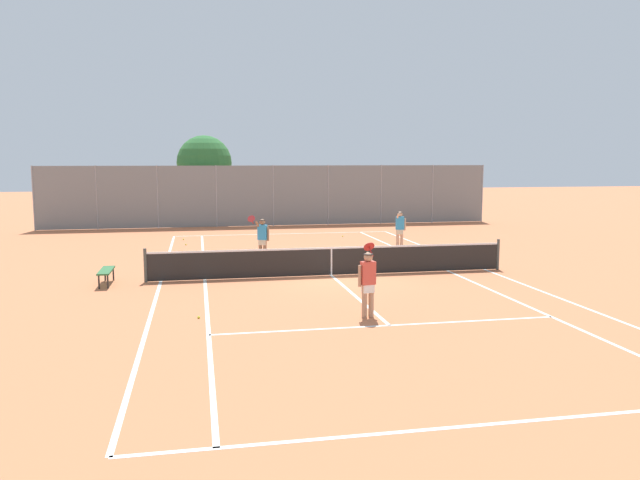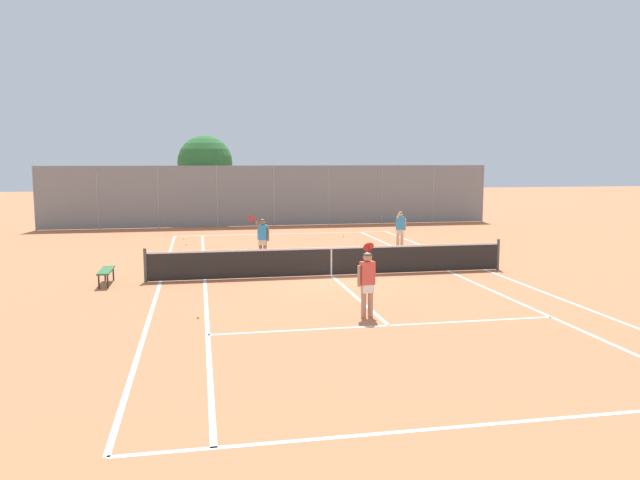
{
  "view_description": "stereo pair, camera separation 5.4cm",
  "coord_description": "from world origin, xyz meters",
  "px_view_note": "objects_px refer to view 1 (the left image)",
  "views": [
    {
      "loc": [
        -4.29,
        -19.89,
        3.82
      ],
      "look_at": [
        -0.09,
        1.5,
        1.0
      ],
      "focal_mm": 35.0,
      "sensor_mm": 36.0,
      "label": 1
    },
    {
      "loc": [
        -4.24,
        -19.9,
        3.82
      ],
      "look_at": [
        -0.09,
        1.5,
        1.0
      ],
      "focal_mm": 35.0,
      "sensor_mm": 36.0,
      "label": 2
    }
  ],
  "objects_px": {
    "player_far_right": "(400,227)",
    "loose_tennis_ball_3": "(183,239)",
    "player_near_side": "(368,280)",
    "loose_tennis_ball_1": "(181,264)",
    "loose_tennis_ball_0": "(343,236)",
    "player_far_left": "(262,237)",
    "loose_tennis_ball_4": "(199,317)",
    "tennis_net": "(331,260)",
    "loose_tennis_ball_2": "(186,245)",
    "tree_behind_left": "(205,165)",
    "courtside_bench": "(106,271)"
  },
  "relations": [
    {
      "from": "player_far_right",
      "to": "player_far_left",
      "type": "bearing_deg",
      "value": -159.69
    },
    {
      "from": "loose_tennis_ball_3",
      "to": "tree_behind_left",
      "type": "bearing_deg",
      "value": 81.29
    },
    {
      "from": "tennis_net",
      "to": "player_near_side",
      "type": "relative_size",
      "value": 6.76
    },
    {
      "from": "loose_tennis_ball_2",
      "to": "player_far_left",
      "type": "bearing_deg",
      "value": -60.09
    },
    {
      "from": "player_far_right",
      "to": "loose_tennis_ball_1",
      "type": "distance_m",
      "value": 9.61
    },
    {
      "from": "player_far_left",
      "to": "loose_tennis_ball_3",
      "type": "relative_size",
      "value": 26.88
    },
    {
      "from": "player_near_side",
      "to": "loose_tennis_ball_4",
      "type": "bearing_deg",
      "value": 170.7
    },
    {
      "from": "loose_tennis_ball_0",
      "to": "player_far_left",
      "type": "bearing_deg",
      "value": -124.87
    },
    {
      "from": "player_near_side",
      "to": "player_far_left",
      "type": "xyz_separation_m",
      "value": [
        -1.64,
        8.93,
        0.0
      ]
    },
    {
      "from": "player_near_side",
      "to": "player_far_right",
      "type": "xyz_separation_m",
      "value": [
        4.54,
        11.22,
        -0.02
      ]
    },
    {
      "from": "player_near_side",
      "to": "loose_tennis_ball_4",
      "type": "xyz_separation_m",
      "value": [
        -4.04,
        0.66,
        -0.89
      ]
    },
    {
      "from": "loose_tennis_ball_0",
      "to": "loose_tennis_ball_3",
      "type": "xyz_separation_m",
      "value": [
        -7.76,
        0.3,
        0.0
      ]
    },
    {
      "from": "tree_behind_left",
      "to": "courtside_bench",
      "type": "bearing_deg",
      "value": -100.16
    },
    {
      "from": "loose_tennis_ball_4",
      "to": "player_far_right",
      "type": "bearing_deg",
      "value": 50.89
    },
    {
      "from": "player_far_left",
      "to": "player_far_right",
      "type": "height_order",
      "value": "player_far_left"
    },
    {
      "from": "tennis_net",
      "to": "tree_behind_left",
      "type": "distance_m",
      "value": 19.04
    },
    {
      "from": "loose_tennis_ball_1",
      "to": "loose_tennis_ball_2",
      "type": "height_order",
      "value": "same"
    },
    {
      "from": "courtside_bench",
      "to": "loose_tennis_ball_0",
      "type": "bearing_deg",
      "value": 46.08
    },
    {
      "from": "loose_tennis_ball_0",
      "to": "loose_tennis_ball_1",
      "type": "bearing_deg",
      "value": -137.45
    },
    {
      "from": "player_near_side",
      "to": "player_far_right",
      "type": "bearing_deg",
      "value": 67.97
    },
    {
      "from": "loose_tennis_ball_3",
      "to": "player_far_right",
      "type": "bearing_deg",
      "value": -27.17
    },
    {
      "from": "tennis_net",
      "to": "loose_tennis_ball_4",
      "type": "distance_m",
      "value": 6.57
    },
    {
      "from": "loose_tennis_ball_4",
      "to": "tennis_net",
      "type": "bearing_deg",
      "value": 48.5
    },
    {
      "from": "loose_tennis_ball_2",
      "to": "tennis_net",
      "type": "bearing_deg",
      "value": -60.08
    },
    {
      "from": "player_far_right",
      "to": "loose_tennis_ball_2",
      "type": "height_order",
      "value": "player_far_right"
    },
    {
      "from": "player_near_side",
      "to": "loose_tennis_ball_1",
      "type": "bearing_deg",
      "value": 118.49
    },
    {
      "from": "player_far_right",
      "to": "tree_behind_left",
      "type": "relative_size",
      "value": 0.3
    },
    {
      "from": "loose_tennis_ball_0",
      "to": "tree_behind_left",
      "type": "relative_size",
      "value": 0.01
    },
    {
      "from": "player_far_right",
      "to": "loose_tennis_ball_2",
      "type": "distance_m",
      "value": 9.57
    },
    {
      "from": "tree_behind_left",
      "to": "loose_tennis_ball_3",
      "type": "bearing_deg",
      "value": -98.71
    },
    {
      "from": "loose_tennis_ball_1",
      "to": "courtside_bench",
      "type": "height_order",
      "value": "courtside_bench"
    },
    {
      "from": "loose_tennis_ball_3",
      "to": "tennis_net",
      "type": "bearing_deg",
      "value": -64.28
    },
    {
      "from": "loose_tennis_ball_3",
      "to": "courtside_bench",
      "type": "distance_m",
      "value": 10.76
    },
    {
      "from": "player_near_side",
      "to": "loose_tennis_ball_0",
      "type": "bearing_deg",
      "value": 78.98
    },
    {
      "from": "tennis_net",
      "to": "tree_behind_left",
      "type": "bearing_deg",
      "value": 101.6
    },
    {
      "from": "player_far_right",
      "to": "loose_tennis_ball_0",
      "type": "bearing_deg",
      "value": 108.5
    },
    {
      "from": "player_far_right",
      "to": "loose_tennis_ball_2",
      "type": "xyz_separation_m",
      "value": [
        -9.1,
        2.8,
        -0.88
      ]
    },
    {
      "from": "loose_tennis_ball_2",
      "to": "loose_tennis_ball_1",
      "type": "bearing_deg",
      "value": -90.98
    },
    {
      "from": "player_near_side",
      "to": "loose_tennis_ball_3",
      "type": "height_order",
      "value": "player_near_side"
    },
    {
      "from": "player_near_side",
      "to": "tree_behind_left",
      "type": "height_order",
      "value": "tree_behind_left"
    },
    {
      "from": "tree_behind_left",
      "to": "loose_tennis_ball_2",
      "type": "bearing_deg",
      "value": -96.2
    },
    {
      "from": "tennis_net",
      "to": "player_far_left",
      "type": "relative_size",
      "value": 6.76
    },
    {
      "from": "loose_tennis_ball_3",
      "to": "player_far_left",
      "type": "bearing_deg",
      "value": -66.41
    },
    {
      "from": "loose_tennis_ball_0",
      "to": "loose_tennis_ball_2",
      "type": "xyz_separation_m",
      "value": [
        -7.62,
        -1.65,
        0.0
      ]
    },
    {
      "from": "player_far_right",
      "to": "tennis_net",
      "type": "bearing_deg",
      "value": -126.89
    },
    {
      "from": "loose_tennis_ball_0",
      "to": "loose_tennis_ball_1",
      "type": "xyz_separation_m",
      "value": [
        -7.71,
        -7.08,
        0.0
      ]
    },
    {
      "from": "player_near_side",
      "to": "loose_tennis_ball_1",
      "type": "height_order",
      "value": "player_near_side"
    },
    {
      "from": "player_far_right",
      "to": "loose_tennis_ball_3",
      "type": "distance_m",
      "value": 10.43
    },
    {
      "from": "tree_behind_left",
      "to": "loose_tennis_ball_0",
      "type": "bearing_deg",
      "value": -51.87
    },
    {
      "from": "player_far_right",
      "to": "courtside_bench",
      "type": "distance_m",
      "value": 12.75
    }
  ]
}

